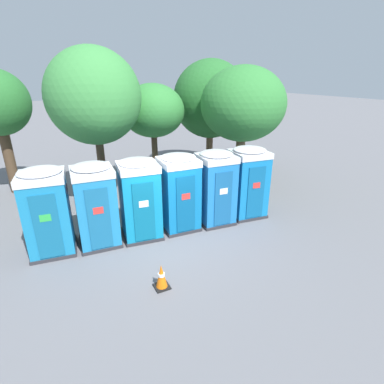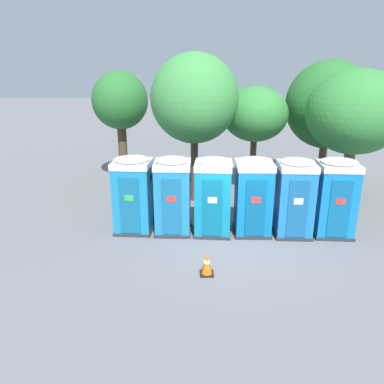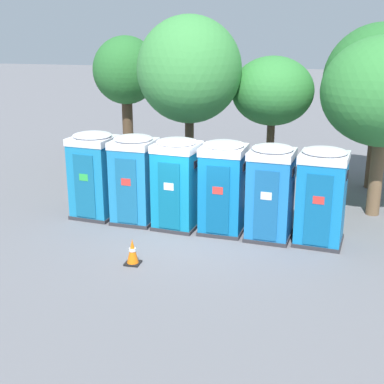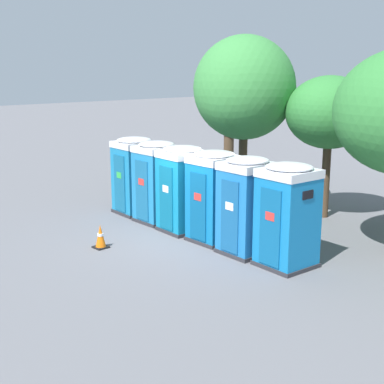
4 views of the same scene
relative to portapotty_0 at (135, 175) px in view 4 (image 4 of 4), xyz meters
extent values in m
plane|color=slate|center=(3.20, -0.81, -1.28)|extent=(120.00, 120.00, 0.00)
cube|color=#2D2D33|center=(0.00, 0.01, -1.23)|extent=(1.35, 1.33, 0.10)
cube|color=#197BB1|center=(0.00, 0.01, -0.13)|extent=(1.28, 1.27, 2.10)
cube|color=#13608A|center=(-0.07, -0.58, -0.21)|extent=(0.64, 0.10, 1.85)
cube|color=green|center=(-0.07, -0.59, 0.07)|extent=(0.28, 0.04, 0.20)
cube|color=black|center=(0.59, -0.06, 0.60)|extent=(0.07, 0.36, 0.20)
cube|color=silver|center=(0.00, 0.01, 1.02)|extent=(1.32, 1.30, 0.20)
ellipsoid|color=silver|center=(0.00, 0.01, 1.17)|extent=(1.26, 1.24, 0.18)
cube|color=#2D2D33|center=(1.30, -0.15, -1.23)|extent=(1.24, 1.27, 0.10)
cube|color=#1E7BB6|center=(1.30, -0.15, -0.13)|extent=(1.18, 1.20, 2.10)
cube|color=#17608E|center=(1.26, -0.73, -0.21)|extent=(0.61, 0.07, 1.85)
cube|color=red|center=(1.26, -0.75, 0.07)|extent=(0.28, 0.02, 0.20)
cube|color=black|center=(1.86, -0.18, 0.60)|extent=(0.05, 0.36, 0.20)
cube|color=silver|center=(1.30, -0.15, 1.02)|extent=(1.22, 1.24, 0.20)
ellipsoid|color=silver|center=(1.30, -0.15, 1.17)|extent=(1.16, 1.18, 0.18)
cube|color=#2D2D33|center=(2.59, -0.29, -1.23)|extent=(1.31, 1.32, 0.10)
cube|color=#0F7EAF|center=(2.59, -0.29, -0.13)|extent=(1.25, 1.26, 2.10)
cube|color=#0C6288|center=(2.53, -0.87, -0.21)|extent=(0.62, 0.10, 1.85)
cube|color=white|center=(2.52, -0.89, 0.07)|extent=(0.28, 0.04, 0.20)
cube|color=black|center=(3.16, -0.36, 0.60)|extent=(0.07, 0.36, 0.20)
cube|color=silver|center=(2.59, -0.29, 1.02)|extent=(1.28, 1.30, 0.20)
ellipsoid|color=silver|center=(2.59, -0.29, 1.17)|extent=(1.22, 1.24, 0.18)
cube|color=#2D2D33|center=(3.90, -0.33, -1.23)|extent=(1.23, 1.26, 0.10)
cube|color=#0E6BAC|center=(3.90, -0.33, -0.13)|extent=(1.18, 1.20, 2.10)
cube|color=#0B5386|center=(3.87, -0.92, -0.21)|extent=(0.61, 0.06, 1.85)
cube|color=red|center=(3.86, -0.94, 0.07)|extent=(0.28, 0.02, 0.20)
cube|color=black|center=(4.47, -0.37, 0.60)|extent=(0.04, 0.36, 0.20)
cube|color=silver|center=(3.90, -0.33, 1.02)|extent=(1.21, 1.24, 0.20)
ellipsoid|color=silver|center=(3.90, -0.33, 1.17)|extent=(1.15, 1.18, 0.18)
cube|color=#2D2D33|center=(5.19, -0.50, -1.23)|extent=(1.26, 1.29, 0.10)
cube|color=#1C70B9|center=(5.19, -0.50, -0.13)|extent=(1.20, 1.23, 2.10)
cube|color=#165890|center=(5.14, -1.08, -0.21)|extent=(0.61, 0.08, 1.85)
cube|color=white|center=(5.14, -1.10, 0.07)|extent=(0.28, 0.03, 0.20)
cube|color=black|center=(5.76, -0.54, 0.60)|extent=(0.06, 0.36, 0.20)
cube|color=silver|center=(5.19, -0.50, 1.02)|extent=(1.24, 1.27, 0.20)
ellipsoid|color=silver|center=(5.19, -0.50, 1.17)|extent=(1.18, 1.21, 0.18)
cube|color=#2D2D33|center=(6.50, -0.54, -1.23)|extent=(1.35, 1.33, 0.10)
cube|color=#1273B8|center=(6.50, -0.54, -0.13)|extent=(1.28, 1.26, 2.10)
cube|color=#0E5A90|center=(6.43, -1.12, -0.21)|extent=(0.64, 0.10, 1.85)
cube|color=red|center=(6.43, -1.14, 0.07)|extent=(0.28, 0.04, 0.20)
cube|color=black|center=(7.09, -0.61, 0.60)|extent=(0.06, 0.36, 0.20)
cube|color=silver|center=(6.50, -0.54, 1.02)|extent=(1.32, 1.30, 0.20)
ellipsoid|color=silver|center=(6.50, -0.54, 1.17)|extent=(1.26, 1.24, 0.18)
cylinder|color=#4C3826|center=(2.13, 2.99, 0.30)|extent=(0.30, 0.30, 3.16)
ellipsoid|color=#3D8C42|center=(2.13, 2.99, 2.82)|extent=(3.37, 3.37, 3.42)
cylinder|color=#4C3826|center=(4.71, 4.05, 0.10)|extent=(0.27, 0.27, 2.75)
ellipsoid|color=#337F38|center=(4.71, 4.05, 2.10)|extent=(2.73, 2.73, 2.28)
cylinder|color=#4C3826|center=(-1.16, 5.98, 0.26)|extent=(0.42, 0.42, 3.08)
ellipsoid|color=#286B2D|center=(-1.16, 5.98, 2.52)|extent=(2.55, 2.55, 2.62)
cube|color=black|center=(2.21, -2.96, -1.26)|extent=(0.36, 0.36, 0.04)
cone|color=orange|center=(2.21, -2.96, -0.94)|extent=(0.28, 0.28, 0.60)
cylinder|color=white|center=(2.21, -2.96, -0.91)|extent=(0.17, 0.17, 0.07)
camera|label=1|loc=(0.16, -8.60, 3.58)|focal=28.00mm
camera|label=2|loc=(1.50, -11.68, 3.93)|focal=35.00mm
camera|label=3|loc=(6.36, -13.99, 4.17)|focal=50.00mm
camera|label=4|loc=(13.67, -10.81, 3.37)|focal=50.00mm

